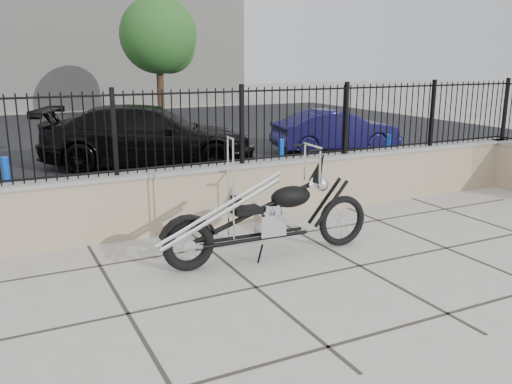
{
  "coord_description": "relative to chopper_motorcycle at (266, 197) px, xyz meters",
  "views": [
    {
      "loc": [
        -2.62,
        -5.25,
        2.61
      ],
      "look_at": [
        0.55,
        1.1,
        0.85
      ],
      "focal_mm": 38.0,
      "sensor_mm": 36.0,
      "label": 1
    }
  ],
  "objects": [
    {
      "name": "ground_plane",
      "position": [
        -0.55,
        -0.8,
        -0.85
      ],
      "size": [
        90.0,
        90.0,
        0.0
      ],
      "primitive_type": "plane",
      "color": "#99968E",
      "rests_on": "ground"
    },
    {
      "name": "parking_lot",
      "position": [
        -0.55,
        11.7,
        -0.85
      ],
      "size": [
        30.0,
        30.0,
        0.0
      ],
      "primitive_type": "plane",
      "color": "black",
      "rests_on": "ground"
    },
    {
      "name": "retaining_wall",
      "position": [
        -0.55,
        1.7,
        -0.37
      ],
      "size": [
        14.0,
        0.36,
        0.96
      ],
      "primitive_type": "cube",
      "color": "gray",
      "rests_on": "ground_plane"
    },
    {
      "name": "iron_fence",
      "position": [
        -0.55,
        1.7,
        0.71
      ],
      "size": [
        14.0,
        0.08,
        1.2
      ],
      "primitive_type": "cube",
      "color": "black",
      "rests_on": "retaining_wall"
    },
    {
      "name": "background_building",
      "position": [
        -0.55,
        25.7,
        3.15
      ],
      "size": [
        22.0,
        6.0,
        8.0
      ],
      "primitive_type": "cube",
      "color": "beige",
      "rests_on": "ground_plane"
    },
    {
      "name": "chopper_motorcycle",
      "position": [
        0.0,
        0.0,
        0.0
      ],
      "size": [
        2.84,
        0.61,
        1.69
      ],
      "primitive_type": null,
      "rotation": [
        0.0,
        0.0,
        -0.04
      ],
      "color": "black",
      "rests_on": "ground_plane"
    },
    {
      "name": "car_black",
      "position": [
        0.37,
        6.84,
        -0.1
      ],
      "size": [
        5.56,
        3.97,
        1.5
      ],
      "primitive_type": "imported",
      "rotation": [
        0.0,
        0.0,
        1.16
      ],
      "color": "black",
      "rests_on": "parking_lot"
    },
    {
      "name": "car_blue",
      "position": [
        5.72,
        6.66,
        -0.26
      ],
      "size": [
        3.74,
        1.83,
        1.18
      ],
      "primitive_type": "imported",
      "rotation": [
        0.0,
        0.0,
        1.4
      ],
      "color": "#13113E",
      "rests_on": "parking_lot"
    },
    {
      "name": "bollard_a",
      "position": [
        -2.97,
        3.4,
        -0.31
      ],
      "size": [
        0.16,
        0.16,
        1.06
      ],
      "primitive_type": "cylinder",
      "rotation": [
        0.0,
        0.0,
        -0.31
      ],
      "color": "#0D2CC9",
      "rests_on": "ground_plane"
    },
    {
      "name": "bollard_b",
      "position": [
        2.17,
        3.5,
        -0.35
      ],
      "size": [
        0.14,
        0.14,
        1.0
      ],
      "primitive_type": "cylinder",
      "rotation": [
        0.0,
        0.0,
        0.17
      ],
      "color": "#0C2EC2",
      "rests_on": "ground_plane"
    },
    {
      "name": "bollard_c",
      "position": [
        5.13,
        3.7,
        -0.4
      ],
      "size": [
        0.12,
        0.12,
        0.89
      ],
      "primitive_type": "cylinder",
      "rotation": [
        0.0,
        0.0,
        0.16
      ],
      "color": "#0D1ED1",
      "rests_on": "ground_plane"
    },
    {
      "name": "tree_right",
      "position": [
        3.38,
        15.79,
        2.77
      ],
      "size": [
        3.06,
        3.06,
        5.16
      ],
      "rotation": [
        0.0,
        0.0,
        -0.16
      ],
      "color": "#382619",
      "rests_on": "ground_plane"
    }
  ]
}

